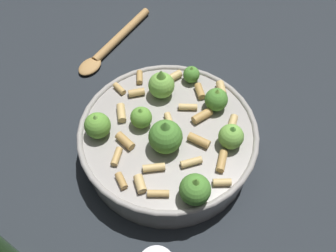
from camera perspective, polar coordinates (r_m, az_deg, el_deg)
name	(u,v)px	position (r m, az deg, el deg)	size (l,w,h in m)	color
ground_plane	(168,150)	(0.57, 0.00, -3.96)	(2.40, 2.40, 0.00)	#23282D
cooking_pan	(168,138)	(0.54, 0.06, -1.89)	(0.27, 0.27, 0.11)	#9E9993
wooden_spoon	(112,44)	(0.73, -9.09, 12.97)	(0.12, 0.21, 0.02)	#B2844C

